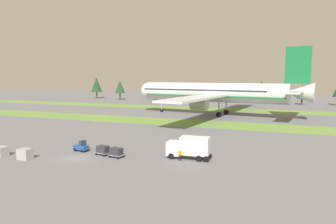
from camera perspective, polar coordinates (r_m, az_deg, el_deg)
The scene contains 15 objects.
ground_plane at distance 51.25m, azimuth -16.79°, elevation -8.31°, with size 400.00×400.00×0.00m, color slate.
grass_strip_near at distance 87.98m, azimuth 0.33°, elevation -1.84°, with size 320.00×13.22×0.01m, color olive.
grass_strip_far at distance 124.43m, azimuth 6.56°, elevation 0.61°, with size 320.00×13.22×0.01m, color olive.
airliner at distance 102.80m, azimuth 9.01°, elevation 3.65°, with size 58.98×72.95×21.67m.
baggage_tug at distance 55.59m, azimuth -15.87°, elevation -6.24°, with size 2.79×1.74×1.97m.
cargo_dolly_lead at distance 52.08m, azimuth -12.07°, elevation -6.88°, with size 2.43×1.87×1.55m.
cargo_dolly_second at distance 50.19m, azimuth -9.63°, elevation -7.34°, with size 2.43×1.87×1.55m.
catering_truck at distance 48.50m, azimuth 3.99°, elevation -6.50°, with size 7.05×2.62×3.58m.
ground_crew_marshaller at distance 47.76m, azimuth 2.26°, elevation -7.94°, with size 0.48×0.36×1.74m.
uld_container_0 at distance 57.43m, azimuth -28.74°, elevation -6.45°, with size 2.00×1.60×1.55m, color #A3A3A8.
uld_container_1 at distance 53.52m, azimuth -25.14°, elevation -7.10°, with size 2.00×1.60×1.67m, color #A3A3A8.
taxiway_marker_0 at distance 94.81m, azimuth -11.42°, elevation -1.16°, with size 0.44×0.44×0.63m, color orange.
taxiway_marker_1 at distance 80.28m, azimuth 11.33°, elevation -2.59°, with size 0.44×0.44×0.54m, color orange.
taxiway_marker_2 at distance 91.85m, azimuth -13.28°, elevation -1.48°, with size 0.44×0.44×0.56m, color orange.
distant_tree_line at distance 159.18m, azimuth 6.23°, elevation 4.40°, with size 155.33×10.67×12.76m.
Camera 1 is at (30.59, -39.02, 12.96)m, focal length 32.62 mm.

